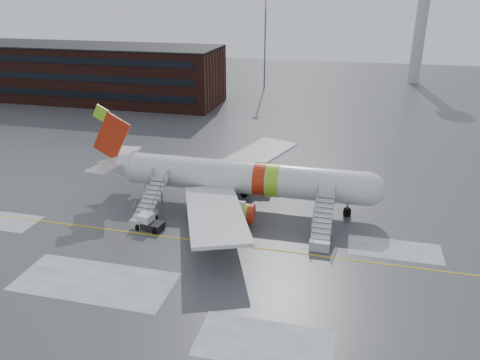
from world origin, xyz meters
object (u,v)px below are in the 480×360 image
(airstair_fwd, at_px, (321,232))
(airliner, at_px, (236,178))
(airstair_aft, at_px, (147,212))
(pushback_tug, at_px, (148,222))

(airstair_fwd, bearing_deg, airliner, 148.27)
(airliner, distance_m, airstair_aft, 10.99)
(airstair_aft, distance_m, pushback_tug, 1.93)
(airstair_fwd, height_order, airstair_aft, same)
(pushback_tug, bearing_deg, airstair_fwd, 5.28)
(airliner, height_order, pushback_tug, airliner)
(airstair_fwd, bearing_deg, pushback_tug, -174.72)
(airstair_fwd, bearing_deg, airstair_aft, 180.00)
(pushback_tug, bearing_deg, airliner, 47.17)
(airstair_fwd, xyz_separation_m, airstair_aft, (-19.08, 0.00, 0.00))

